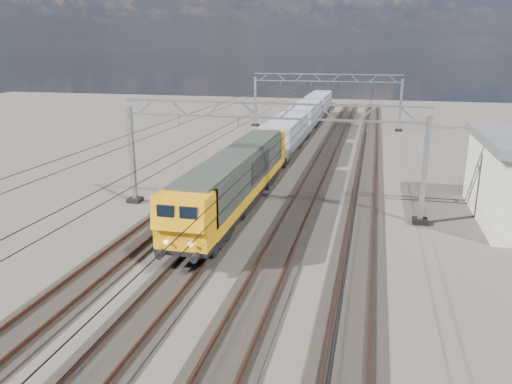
% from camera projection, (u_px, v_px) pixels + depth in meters
% --- Properties ---
extents(ground, '(160.00, 160.00, 0.00)m').
position_uv_depth(ground, '(254.00, 233.00, 28.96)').
color(ground, '#2B2620').
rests_on(ground, ground).
extents(track_outer_west, '(2.60, 140.00, 0.30)m').
position_uv_depth(track_outer_west, '(158.00, 224.00, 30.27)').
color(track_outer_west, black).
rests_on(track_outer_west, ground).
extents(track_loco, '(2.60, 140.00, 0.30)m').
position_uv_depth(track_loco, '(221.00, 229.00, 29.38)').
color(track_loco, black).
rests_on(track_loco, ground).
extents(track_inner_east, '(2.60, 140.00, 0.30)m').
position_uv_depth(track_inner_east, '(288.00, 235.00, 28.49)').
color(track_inner_east, black).
rests_on(track_inner_east, ground).
extents(track_outer_east, '(2.60, 140.00, 0.30)m').
position_uv_depth(track_outer_east, '(359.00, 241.00, 27.60)').
color(track_outer_east, black).
rests_on(track_outer_east, ground).
extents(catenary_gantry_mid, '(19.90, 0.90, 7.11)m').
position_uv_depth(catenary_gantry_mid, '(269.00, 153.00, 31.60)').
color(catenary_gantry_mid, '#9297A0').
rests_on(catenary_gantry_mid, ground).
extents(catenary_gantry_far, '(19.90, 0.90, 7.11)m').
position_uv_depth(catenary_gantry_far, '(326.00, 99.00, 65.24)').
color(catenary_gantry_far, '#9297A0').
rests_on(catenary_gantry_far, ground).
extents(overhead_wires, '(12.03, 140.00, 0.53)m').
position_uv_depth(overhead_wires, '(281.00, 116.00, 34.83)').
color(overhead_wires, black).
rests_on(overhead_wires, ground).
extents(locomotive, '(2.76, 21.10, 3.62)m').
position_uv_depth(locomotive, '(237.00, 177.00, 32.20)').
color(locomotive, black).
rests_on(locomotive, ground).
extents(hopper_wagon_lead, '(3.38, 13.00, 3.25)m').
position_uv_depth(hopper_wagon_lead, '(285.00, 134.00, 48.76)').
color(hopper_wagon_lead, black).
rests_on(hopper_wagon_lead, ground).
extents(hopper_wagon_mid, '(3.38, 13.00, 3.25)m').
position_uv_depth(hopper_wagon_mid, '(306.00, 115.00, 62.03)').
color(hopper_wagon_mid, black).
rests_on(hopper_wagon_mid, ground).
extents(hopper_wagon_third, '(3.38, 13.00, 3.25)m').
position_uv_depth(hopper_wagon_third, '(319.00, 103.00, 75.29)').
color(hopper_wagon_third, black).
rests_on(hopper_wagon_third, ground).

